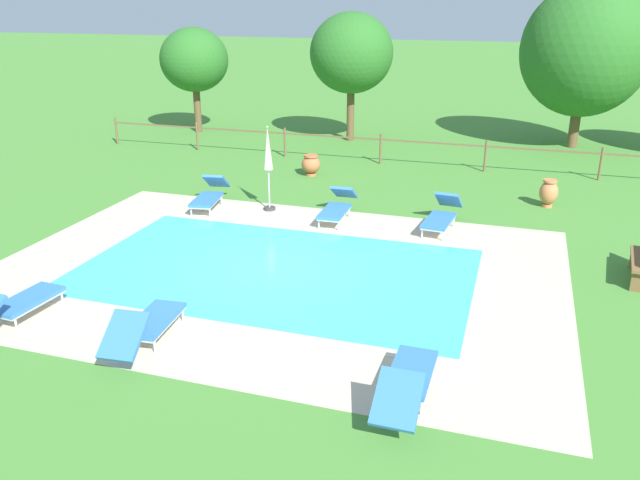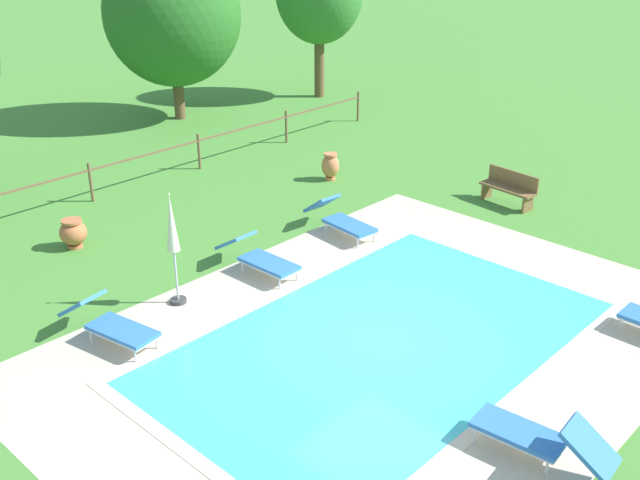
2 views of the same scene
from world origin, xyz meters
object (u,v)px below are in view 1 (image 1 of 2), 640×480
object	(u,v)px
tree_far_west	(585,50)
terracotta_urn_by_tree	(549,192)
sun_lounger_south_end	(407,380)
sun_lounger_north_end	(209,194)
sun_lounger_north_near_steps	(442,215)
tree_west_mid	(194,60)
terracotta_urn_near_fence	(311,164)
sun_lounger_north_far	(337,206)
patio_umbrella_closed_row_west	(268,156)
sun_lounger_north_mid	(146,324)
tree_east_mid	(351,53)
sun_lounger_south_mid	(14,304)

from	to	relation	value
tree_far_west	terracotta_urn_by_tree	bearing A→B (deg)	-97.05
sun_lounger_south_end	tree_far_west	size ratio (longest dim) A/B	0.34
sun_lounger_north_end	terracotta_urn_by_tree	xyz separation A→B (m)	(8.86, 2.85, 0.04)
tree_far_west	sun_lounger_north_near_steps	bearing A→B (deg)	-108.08
tree_west_mid	terracotta_urn_near_fence	bearing A→B (deg)	-38.09
sun_lounger_north_end	sun_lounger_north_far	bearing A→B (deg)	1.20
patio_umbrella_closed_row_west	sun_lounger_south_end	bearing A→B (deg)	-55.85
sun_lounger_north_mid	terracotta_urn_by_tree	bearing A→B (deg)	56.92
sun_lounger_north_near_steps	sun_lounger_north_far	size ratio (longest dim) A/B	1.00
tree_east_mid	patio_umbrella_closed_row_west	bearing A→B (deg)	-88.25
terracotta_urn_by_tree	tree_west_mid	world-z (taller)	tree_west_mid
terracotta_urn_by_tree	tree_far_west	size ratio (longest dim) A/B	0.13
sun_lounger_south_mid	terracotta_urn_by_tree	bearing A→B (deg)	47.57
sun_lounger_north_mid	terracotta_urn_by_tree	size ratio (longest dim) A/B	2.68
terracotta_urn_near_fence	tree_east_mid	world-z (taller)	tree_east_mid
sun_lounger_north_far	sun_lounger_south_mid	bearing A→B (deg)	-118.29
sun_lounger_north_mid	tree_west_mid	world-z (taller)	tree_west_mid
sun_lounger_north_end	sun_lounger_north_mid	bearing A→B (deg)	-71.05
sun_lounger_south_mid	terracotta_urn_by_tree	distance (m)	13.45
sun_lounger_north_end	tree_far_west	distance (m)	15.21
terracotta_urn_near_fence	patio_umbrella_closed_row_west	bearing A→B (deg)	-89.03
terracotta_urn_by_tree	tree_west_mid	xyz separation A→B (m)	(-14.16, 6.59, 2.58)
sun_lounger_north_mid	tree_east_mid	distance (m)	17.06
terracotta_urn_near_fence	sun_lounger_north_far	bearing A→B (deg)	-62.77
sun_lounger_north_end	patio_umbrella_closed_row_west	size ratio (longest dim) A/B	0.91
sun_lounger_north_near_steps	sun_lounger_north_mid	xyz separation A→B (m)	(-3.89, -7.19, -0.00)
sun_lounger_north_mid	terracotta_urn_near_fence	bearing A→B (deg)	94.26
sun_lounger_south_end	terracotta_urn_by_tree	xyz separation A→B (m)	(2.05, 10.18, 0.05)
sun_lounger_north_near_steps	patio_umbrella_closed_row_west	world-z (taller)	patio_umbrella_closed_row_west
terracotta_urn_by_tree	tree_far_west	xyz separation A→B (m)	(1.02, 8.25, 3.20)
sun_lounger_north_mid	sun_lounger_south_end	distance (m)	4.40
sun_lounger_north_mid	patio_umbrella_closed_row_west	world-z (taller)	patio_umbrella_closed_row_west
sun_lounger_north_far	sun_lounger_north_end	xyz separation A→B (m)	(-3.63, -0.08, 0.01)
sun_lounger_south_end	sun_lounger_north_far	bearing A→B (deg)	113.25
sun_lounger_north_far	sun_lounger_south_end	xyz separation A→B (m)	(3.18, -7.40, -0.00)
sun_lounger_north_near_steps	tree_east_mid	distance (m)	11.18
sun_lounger_south_end	tree_far_west	xyz separation A→B (m)	(3.07, 18.43, 3.25)
sun_lounger_south_mid	tree_west_mid	size ratio (longest dim) A/B	0.48
sun_lounger_north_end	terracotta_urn_by_tree	distance (m)	9.30
sun_lounger_south_mid	tree_west_mid	xyz separation A→B (m)	(-5.09, 16.51, 2.63)
terracotta_urn_near_fence	tree_far_west	distance (m)	11.36
sun_lounger_south_end	tree_far_west	distance (m)	18.96
sun_lounger_north_end	terracotta_urn_by_tree	world-z (taller)	sun_lounger_north_end
sun_lounger_north_near_steps	sun_lounger_north_far	xyz separation A→B (m)	(-2.67, -0.08, -0.01)
sun_lounger_north_end	tree_far_west	xyz separation A→B (m)	(9.88, 11.11, 3.24)
sun_lounger_south_mid	tree_west_mid	bearing A→B (deg)	107.13
patio_umbrella_closed_row_west	tree_east_mid	size ratio (longest dim) A/B	0.46
sun_lounger_north_mid	sun_lounger_south_mid	bearing A→B (deg)	-179.16
sun_lounger_south_mid	tree_far_west	world-z (taller)	tree_far_west
tree_far_west	tree_east_mid	distance (m)	8.62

